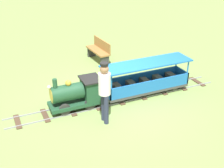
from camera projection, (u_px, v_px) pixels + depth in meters
The scene contains 6 objects.
ground_plane at pixel (116, 100), 8.56m from camera, with size 60.00×60.00×0.00m, color #75934C.
track at pixel (118, 99), 8.57m from camera, with size 0.69×6.40×0.04m.
locomotive at pixel (77, 93), 7.92m from camera, with size 0.65×1.45×0.97m.
passenger_car at pixel (146, 81), 8.72m from camera, with size 0.75×2.70×0.97m.
conductor_person at pixel (105, 88), 7.14m from camera, with size 0.30×0.30×1.62m.
park_bench at pixel (99, 51), 11.08m from camera, with size 1.33×0.50×0.82m.
Camera 1 is at (-6.74, 3.16, 4.24)m, focal length 47.37 mm.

